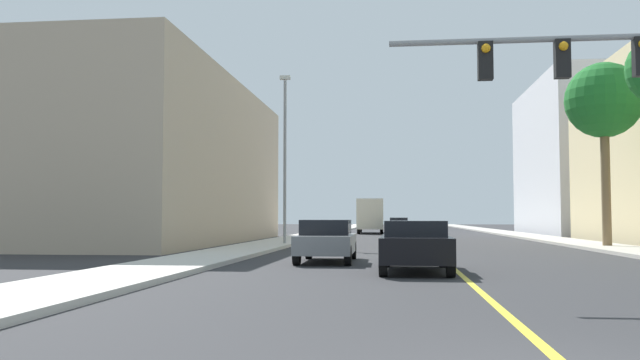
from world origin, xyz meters
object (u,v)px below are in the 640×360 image
Objects in this scene: car_black at (415,245)px; street_lamp at (285,151)px; car_silver at (399,226)px; palm_far at (604,102)px; car_gray at (327,240)px; delivery_truck at (370,215)px.

street_lamp is at bearing 112.80° from car_black.
street_lamp is 2.01× the size of car_silver.
palm_far is 2.04× the size of car_gray.
delivery_truck reaches higher than car_gray.
palm_far is 18.10m from car_gray.
car_silver is at bearing 112.44° from palm_far.
car_gray is at bearing -138.55° from palm_far.
street_lamp reaches higher than car_black.
delivery_truck is (-2.90, 43.63, 0.96)m from car_black.
palm_far reaches higher than car_black.
palm_far is 18.88m from car_black.
delivery_truck reaches higher than car_black.
palm_far is 27.01m from car_silver.
delivery_truck is at bearing 113.72° from palm_far.
palm_far is 1.02× the size of delivery_truck.
car_silver is 1.01× the size of car_gray.
street_lamp is 1.00× the size of palm_far.
car_silver is 35.52m from car_gray.
car_silver reaches higher than car_black.
street_lamp is 2.03× the size of car_gray.
car_gray is at bearing -91.39° from delivery_truck.
palm_far reaches higher than delivery_truck.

